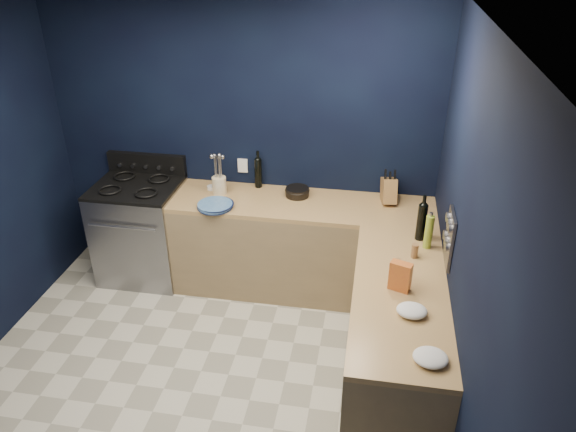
% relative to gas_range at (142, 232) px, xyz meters
% --- Properties ---
extents(floor, '(3.50, 3.50, 0.02)m').
position_rel_gas_range_xyz_m(floor, '(0.93, -1.42, -0.47)').
color(floor, beige).
rests_on(floor, ground).
extents(ceiling, '(3.50, 3.50, 0.02)m').
position_rel_gas_range_xyz_m(ceiling, '(0.93, -1.42, 2.15)').
color(ceiling, silver).
rests_on(ceiling, ground).
extents(wall_back, '(3.50, 0.02, 2.60)m').
position_rel_gas_range_xyz_m(wall_back, '(0.93, 0.34, 0.84)').
color(wall_back, black).
rests_on(wall_back, ground).
extents(wall_right, '(0.02, 3.50, 2.60)m').
position_rel_gas_range_xyz_m(wall_right, '(2.69, -1.42, 0.84)').
color(wall_right, black).
rests_on(wall_right, ground).
extents(cab_back, '(2.30, 0.63, 0.86)m').
position_rel_gas_range_xyz_m(cab_back, '(1.53, 0.02, -0.03)').
color(cab_back, '#907650').
rests_on(cab_back, floor).
extents(top_back, '(2.30, 0.63, 0.04)m').
position_rel_gas_range_xyz_m(top_back, '(1.53, 0.02, 0.42)').
color(top_back, olive).
rests_on(top_back, cab_back).
extents(cab_right, '(0.63, 1.67, 0.86)m').
position_rel_gas_range_xyz_m(cab_right, '(2.37, -1.13, -0.03)').
color(cab_right, '#907650').
rests_on(cab_right, floor).
extents(top_right, '(0.63, 1.67, 0.04)m').
position_rel_gas_range_xyz_m(top_right, '(2.37, -1.13, 0.42)').
color(top_right, olive).
rests_on(top_right, cab_right).
extents(gas_range, '(0.76, 0.66, 0.92)m').
position_rel_gas_range_xyz_m(gas_range, '(0.00, 0.00, 0.00)').
color(gas_range, gray).
rests_on(gas_range, floor).
extents(oven_door, '(0.59, 0.02, 0.42)m').
position_rel_gas_range_xyz_m(oven_door, '(0.00, -0.32, -0.01)').
color(oven_door, black).
rests_on(oven_door, gas_range).
extents(cooktop, '(0.76, 0.66, 0.03)m').
position_rel_gas_range_xyz_m(cooktop, '(0.00, 0.00, 0.48)').
color(cooktop, black).
rests_on(cooktop, gas_range).
extents(backguard, '(0.76, 0.06, 0.20)m').
position_rel_gas_range_xyz_m(backguard, '(0.00, 0.30, 0.58)').
color(backguard, black).
rests_on(backguard, gas_range).
extents(spice_panel, '(0.02, 0.28, 0.38)m').
position_rel_gas_range_xyz_m(spice_panel, '(2.67, -0.87, 0.72)').
color(spice_panel, gray).
rests_on(spice_panel, wall_right).
extents(wall_outlet, '(0.09, 0.02, 0.13)m').
position_rel_gas_range_xyz_m(wall_outlet, '(0.93, 0.32, 0.62)').
color(wall_outlet, white).
rests_on(wall_outlet, wall_back).
extents(plate_stack, '(0.34, 0.34, 0.04)m').
position_rel_gas_range_xyz_m(plate_stack, '(0.81, -0.20, 0.46)').
color(plate_stack, '#3F65A5').
rests_on(plate_stack, top_back).
extents(ramekin, '(0.09, 0.09, 0.03)m').
position_rel_gas_range_xyz_m(ramekin, '(0.67, 0.15, 0.46)').
color(ramekin, white).
rests_on(ramekin, top_back).
extents(utensil_crock, '(0.16, 0.16, 0.16)m').
position_rel_gas_range_xyz_m(utensil_crock, '(0.77, 0.08, 0.52)').
color(utensil_crock, beige).
rests_on(utensil_crock, top_back).
extents(wine_bottle_back, '(0.08, 0.08, 0.27)m').
position_rel_gas_range_xyz_m(wine_bottle_back, '(1.09, 0.27, 0.58)').
color(wine_bottle_back, black).
rests_on(wine_bottle_back, top_back).
extents(lemon_basket, '(0.28, 0.28, 0.08)m').
position_rel_gas_range_xyz_m(lemon_basket, '(1.47, 0.14, 0.48)').
color(lemon_basket, black).
rests_on(lemon_basket, top_back).
extents(knife_block, '(0.16, 0.27, 0.27)m').
position_rel_gas_range_xyz_m(knife_block, '(2.27, 0.17, 0.55)').
color(knife_block, olive).
rests_on(knife_block, top_back).
extents(wine_bottle_right, '(0.09, 0.09, 0.29)m').
position_rel_gas_range_xyz_m(wine_bottle_right, '(2.51, -0.43, 0.59)').
color(wine_bottle_right, black).
rests_on(wine_bottle_right, top_right).
extents(oil_bottle, '(0.07, 0.07, 0.27)m').
position_rel_gas_range_xyz_m(oil_bottle, '(2.56, -0.55, 0.57)').
color(oil_bottle, '#94AE2E').
rests_on(oil_bottle, top_right).
extents(spice_jar_near, '(0.06, 0.06, 0.11)m').
position_rel_gas_range_xyz_m(spice_jar_near, '(2.46, -0.70, 0.49)').
color(spice_jar_near, olive).
rests_on(spice_jar_near, top_right).
extents(spice_jar_far, '(0.06, 0.06, 0.09)m').
position_rel_gas_range_xyz_m(spice_jar_far, '(2.34, -0.89, 0.48)').
color(spice_jar_far, olive).
rests_on(spice_jar_far, top_right).
extents(crouton_bag, '(0.16, 0.11, 0.21)m').
position_rel_gas_range_xyz_m(crouton_bag, '(2.35, -1.12, 0.54)').
color(crouton_bag, '#AC262D').
rests_on(crouton_bag, top_right).
extents(towel_front, '(0.21, 0.19, 0.07)m').
position_rel_gas_range_xyz_m(towel_front, '(2.43, -1.38, 0.47)').
color(towel_front, white).
rests_on(towel_front, top_right).
extents(towel_end, '(0.25, 0.24, 0.06)m').
position_rel_gas_range_xyz_m(towel_end, '(2.52, -1.78, 0.47)').
color(towel_end, white).
rests_on(towel_end, top_right).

